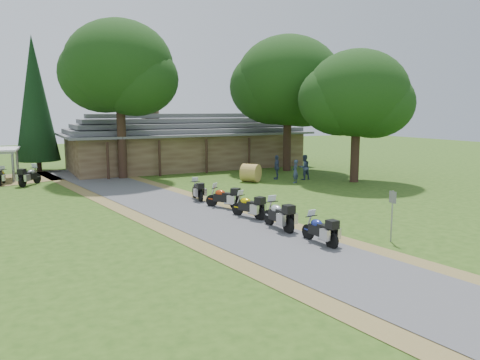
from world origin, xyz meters
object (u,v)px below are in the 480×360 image
lodge (187,140)px  hay_bale (251,173)px  motorcycle_row_d (223,196)px  motorcycle_row_c (248,205)px  motorcycle_carport_b (30,175)px  motorcycle_row_b (279,214)px  motorcycle_carport_a (1,176)px  motorcycle_row_e (197,189)px  motorcycle_row_a (320,228)px

lodge → hay_bale: (0.92, -10.40, -1.80)m
lodge → motorcycle_row_d: (-4.76, -17.75, -1.81)m
lodge → motorcycle_row_c: lodge is taller
hay_bale → motorcycle_row_c: bearing=-119.2°
motorcycle_row_c → motorcycle_row_d: size_ratio=0.99×
motorcycle_row_d → motorcycle_carport_b: 15.63m
motorcycle_row_b → motorcycle_carport_b: bearing=26.7°
motorcycle_carport_b → hay_bale: size_ratio=1.57×
motorcycle_row_d → motorcycle_carport_a: (-10.38, 14.28, -0.03)m
lodge → hay_bale: 10.59m
motorcycle_row_c → motorcycle_row_d: (-0.09, 2.62, 0.00)m
motorcycle_row_e → motorcycle_row_d: bearing=-165.3°
motorcycle_row_b → motorcycle_row_e: motorcycle_row_b is taller
motorcycle_carport_a → motorcycle_carport_b: size_ratio=0.87×
motorcycle_row_d → motorcycle_carport_b: bearing=0.3°
motorcycle_row_b → motorcycle_row_e: bearing=4.8°
motorcycle_row_b → motorcycle_carport_a: bearing=29.3°
motorcycle_row_a → motorcycle_row_b: 2.67m
motorcycle_carport_b → lodge: bearing=-32.3°
motorcycle_row_d → motorcycle_row_c: bearing=148.8°
motorcycle_row_d → motorcycle_carport_b: size_ratio=0.92×
motorcycle_row_d → motorcycle_carport_b: motorcycle_carport_b is taller
motorcycle_row_d → lodge: bearing=-48.2°
motorcycle_carport_a → motorcycle_carport_b: motorcycle_carport_b is taller
motorcycle_carport_b → motorcycle_row_e: bearing=-102.7°
motorcycle_row_a → motorcycle_row_e: (-0.81, 10.57, -0.01)m
motorcycle_row_b → motorcycle_row_d: size_ratio=1.08×
motorcycle_row_e → motorcycle_carport_b: motorcycle_carport_b is taller
motorcycle_row_b → hay_bale: size_ratio=1.56×
motorcycle_row_c → motorcycle_row_b: bearing=164.8°
motorcycle_row_a → motorcycle_carport_b: (-9.10, 20.80, 0.08)m
motorcycle_row_e → motorcycle_carport_b: (-8.30, 10.23, 0.09)m
motorcycle_row_b → motorcycle_row_c: (-0.15, 2.49, -0.06)m
motorcycle_carport_a → hay_bale: size_ratio=1.37×
motorcycle_row_a → motorcycle_row_c: motorcycle_row_c is taller
motorcycle_row_c → lodge: bearing=-31.4°
motorcycle_row_a → motorcycle_carport_a: size_ratio=1.01×
lodge → motorcycle_row_c: 20.98m
motorcycle_row_a → motorcycle_row_e: bearing=1.7°
motorcycle_row_a → hay_bale: hay_bale is taller
motorcycle_row_e → motorcycle_carport_b: bearing=46.8°
motorcycle_carport_b → motorcycle_row_b: bearing=-115.6°
motorcycle_row_e → motorcycle_row_b: bearing=-168.0°
motorcycle_carport_a → lodge: bearing=-65.8°
motorcycle_row_e → hay_bale: size_ratio=1.38×
lodge → motorcycle_carport_b: lodge is taller
motorcycle_row_e → hay_bale: 7.55m
motorcycle_row_a → motorcycle_row_b: bearing=2.1°
lodge → hay_bale: size_ratio=16.38×
motorcycle_row_c → hay_bale: (5.58, 9.98, 0.01)m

